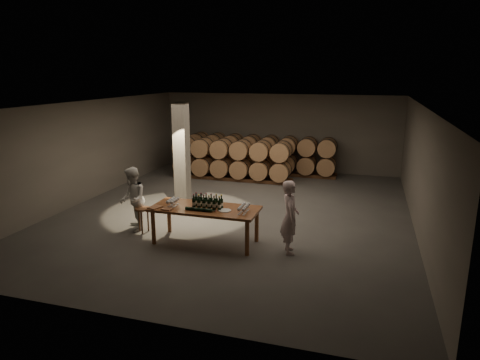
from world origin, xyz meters
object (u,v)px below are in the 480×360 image
(bottle_cluster, at_px, (208,203))
(person_woman, at_px, (133,199))
(plate, at_px, (225,211))
(stool, at_px, (143,212))
(person_man, at_px, (290,217))
(tasting_table, at_px, (205,212))
(notebook_near, at_px, (167,209))

(bottle_cluster, xyz_separation_m, person_woman, (-2.20, 0.28, -0.18))
(plate, bearing_deg, bottle_cluster, 169.10)
(person_woman, bearing_deg, stool, 42.35)
(plate, height_order, person_man, person_man)
(plate, distance_m, stool, 2.40)
(tasting_table, xyz_separation_m, person_woman, (-2.13, 0.27, 0.05))
(person_man, bearing_deg, person_woman, 67.52)
(notebook_near, height_order, person_man, person_man)
(bottle_cluster, bearing_deg, notebook_near, -155.87)
(stool, bearing_deg, tasting_table, -5.99)
(plate, bearing_deg, stool, 173.03)
(person_woman, bearing_deg, bottle_cluster, 49.71)
(tasting_table, relative_size, person_man, 1.51)
(notebook_near, relative_size, stool, 0.36)
(tasting_table, height_order, bottle_cluster, bottle_cluster)
(bottle_cluster, distance_m, notebook_near, 0.97)
(tasting_table, height_order, notebook_near, notebook_near)
(plate, distance_m, person_woman, 2.70)
(bottle_cluster, bearing_deg, person_woman, 172.74)
(plate, xyz_separation_m, stool, (-2.35, 0.29, -0.36))
(bottle_cluster, bearing_deg, stool, 174.01)
(notebook_near, distance_m, stool, 1.22)
(plate, bearing_deg, person_woman, 172.10)
(bottle_cluster, distance_m, stool, 1.96)
(plate, bearing_deg, tasting_table, 169.75)
(person_man, distance_m, person_woman, 4.21)
(tasting_table, distance_m, stool, 1.84)
(tasting_table, relative_size, person_woman, 1.54)
(notebook_near, distance_m, person_man, 2.91)
(person_woman, bearing_deg, tasting_table, 49.67)
(stool, height_order, person_woman, person_woman)
(plate, relative_size, stool, 0.44)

